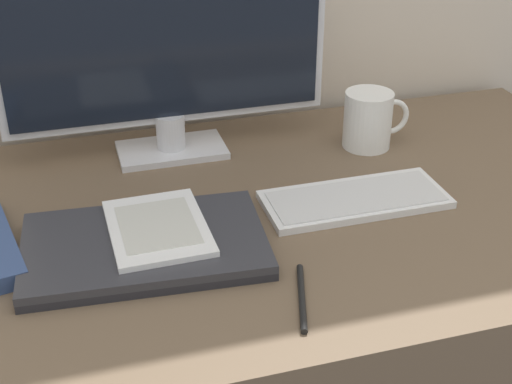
{
  "coord_description": "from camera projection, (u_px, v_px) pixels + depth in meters",
  "views": [
    {
      "loc": [
        -0.26,
        -0.76,
        1.28
      ],
      "look_at": [
        -0.0,
        0.12,
        0.76
      ],
      "focal_mm": 50.0,
      "sensor_mm": 36.0,
      "label": 1
    }
  ],
  "objects": [
    {
      "name": "desk",
      "position": [
        250.0,
        376.0,
        1.29
      ],
      "size": [
        1.37,
        0.71,
        0.7
      ],
      "color": "brown",
      "rests_on": "ground_plane"
    },
    {
      "name": "monitor",
      "position": [
        164.0,
        40.0,
        1.2
      ],
      "size": [
        0.57,
        0.11,
        0.4
      ],
      "color": "silver",
      "rests_on": "desk"
    },
    {
      "name": "keyboard",
      "position": [
        355.0,
        199.0,
        1.14
      ],
      "size": [
        0.29,
        0.12,
        0.01
      ],
      "color": "silver",
      "rests_on": "desk"
    },
    {
      "name": "laptop",
      "position": [
        145.0,
        246.0,
        1.01
      ],
      "size": [
        0.36,
        0.24,
        0.02
      ],
      "color": "#232328",
      "rests_on": "desk"
    },
    {
      "name": "ereader",
      "position": [
        158.0,
        227.0,
        1.02
      ],
      "size": [
        0.14,
        0.19,
        0.01
      ],
      "color": "white",
      "rests_on": "laptop"
    },
    {
      "name": "coffee_mug",
      "position": [
        369.0,
        120.0,
        1.3
      ],
      "size": [
        0.13,
        0.09,
        0.1
      ],
      "color": "white",
      "rests_on": "desk"
    },
    {
      "name": "pen",
      "position": [
        302.0,
        297.0,
        0.92
      ],
      "size": [
        0.05,
        0.13,
        0.01
      ],
      "color": "black",
      "rests_on": "desk"
    }
  ]
}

